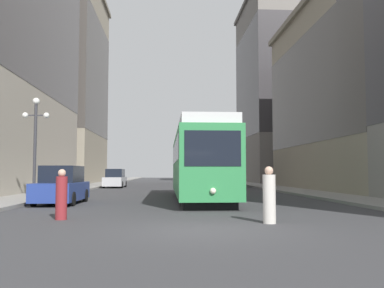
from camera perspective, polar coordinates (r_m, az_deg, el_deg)
The scene contains 13 objects.
ground_plane at distance 10.92m, azimuth 2.04°, elevation -11.93°, with size 200.00×200.00×0.00m, color #38383A.
sidewalk_left at distance 51.38m, azimuth -12.31°, elevation -5.43°, with size 2.91×120.00×0.15m, color gray.
sidewalk_right at distance 51.74m, azimuth 7.51°, elevation -5.47°, with size 2.91×120.00×0.15m, color gray.
streetcar at distance 23.08m, azimuth 0.89°, elevation -2.47°, with size 2.64×14.58×3.89m.
transit_bus at distance 43.07m, azimuth 3.43°, elevation -3.33°, with size 2.83×11.10×3.45m.
parked_car_left_near at distance 41.10m, azimuth -10.61°, elevation -4.78°, with size 1.96×4.56×1.82m.
parked_car_left_mid at distance 20.82m, azimuth -17.62°, elevation -5.60°, with size 1.93×4.47×1.82m.
pedestrian_crossing_near at distance 13.95m, azimuth -17.65°, elevation -6.89°, with size 0.36×0.36×1.62m.
pedestrian_crossing_far at distance 12.55m, azimuth 10.66°, elevation -7.20°, with size 0.38×0.38×1.69m.
lamp_post_left_near at distance 23.24m, azimuth -20.90°, elevation 1.61°, with size 1.41×0.36×5.31m.
building_left_corner at distance 59.43m, azimuth -20.28°, elevation 8.12°, with size 16.10×18.28×26.50m.
building_right_corner at distance 38.02m, azimuth 25.09°, elevation 6.34°, with size 14.09×21.16×15.69m.
building_right_midblock at distance 61.20m, azimuth 12.74°, elevation 7.47°, with size 11.87×16.88×26.17m.
Camera 1 is at (-1.05, -10.76, 1.53)m, focal length 38.46 mm.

